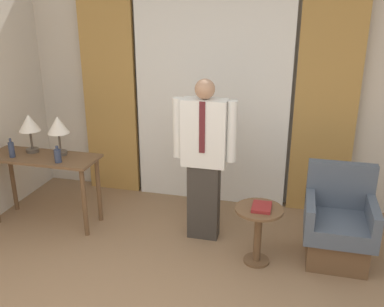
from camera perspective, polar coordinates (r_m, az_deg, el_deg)
wall_back at (r=5.13m, az=2.89°, el=8.39°), size 10.00×0.06×2.70m
curtain_sheer_center at (r=5.02m, az=2.58°, el=7.44°), size 1.81×0.06×2.58m
curtain_drape_left at (r=5.42m, az=-10.95°, el=8.03°), size 0.67×0.06×2.58m
curtain_drape_right at (r=4.93m, az=17.42°, el=6.32°), size 0.67×0.06×2.58m
desk at (r=4.90m, az=-19.18°, el=-1.85°), size 1.21×0.46×0.79m
table_lamp_left at (r=4.93m, az=-20.88°, el=3.60°), size 0.23×0.23×0.43m
table_lamp_right at (r=4.74m, az=-17.43°, el=3.39°), size 0.23×0.23×0.43m
bottle_near_edge at (r=4.60m, az=-17.47°, el=-0.27°), size 0.07×0.07×0.18m
bottle_by_lamp at (r=4.92m, az=-22.93°, el=0.51°), size 0.06×0.06×0.21m
person at (r=4.25m, az=1.63°, el=-0.27°), size 0.63×0.21×1.67m
armchair at (r=4.33m, az=18.89°, el=-9.30°), size 0.63×0.62×0.91m
side_table at (r=4.07m, az=8.82°, el=-9.52°), size 0.45×0.45×0.57m
book at (r=3.98m, az=9.27°, el=-7.07°), size 0.17×0.22×0.03m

